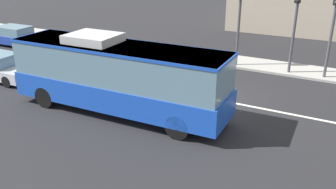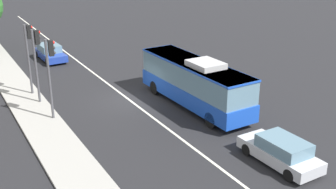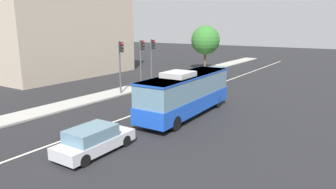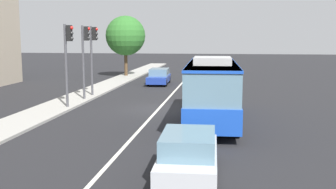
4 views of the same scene
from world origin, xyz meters
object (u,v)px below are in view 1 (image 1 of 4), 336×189
sedan_blue (13,36)px  traffic_light_mid_block (334,17)px  traffic_light_near_corner (296,14)px  transit_bus (118,74)px  traffic_light_far_corner (239,10)px

sedan_blue → traffic_light_mid_block: (21.96, 2.73, 2.84)m
traffic_light_mid_block → sedan_blue: bearing=-83.0°
traffic_light_near_corner → traffic_light_mid_block: size_ratio=1.00×
traffic_light_mid_block → transit_bus: bearing=-40.9°
traffic_light_far_corner → sedan_blue: bearing=-78.1°
traffic_light_near_corner → traffic_light_far_corner: 3.24m
traffic_light_near_corner → traffic_light_far_corner: same height
transit_bus → traffic_light_far_corner: bearing=72.2°
transit_bus → traffic_light_mid_block: traffic_light_mid_block is taller
sedan_blue → traffic_light_near_corner: bearing=-173.7°
traffic_light_mid_block → traffic_light_far_corner: bearing=-89.0°
sedan_blue → traffic_light_near_corner: 20.40m
traffic_light_near_corner → traffic_light_mid_block: (1.94, 0.06, 0.00)m
sedan_blue → traffic_light_far_corner: bearing=-172.4°
transit_bus → traffic_light_far_corner: traffic_light_far_corner is taller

